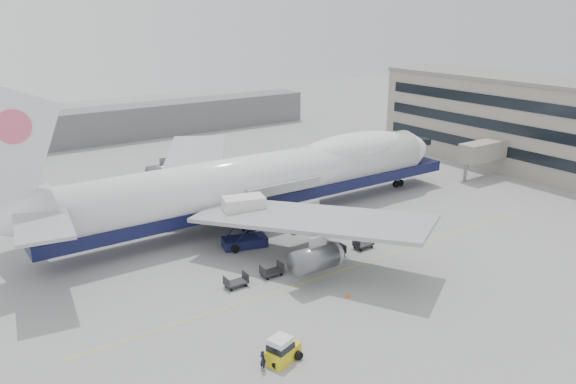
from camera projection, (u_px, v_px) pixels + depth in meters
ground at (318, 249)px, 65.21m from camera, size 260.00×260.00×0.00m
apron_line at (352, 267)px, 60.51m from camera, size 60.00×0.15×0.01m
terminal at (573, 131)px, 90.84m from camera, size 24.20×70.40×15.60m
hangar at (69, 129)px, 113.56m from camera, size 110.00×8.00×7.00m
airliner at (267, 177)px, 73.22m from camera, size 67.00×55.30×19.98m
catering_truck at (244, 219)px, 64.84m from camera, size 5.57×4.44×6.12m
baggage_tug at (282, 350)px, 44.13m from camera, size 3.25×2.41×2.13m
ground_worker at (263, 360)px, 43.02m from camera, size 0.49×0.66×1.67m
traffic_cone at (348, 295)px, 54.01m from camera, size 0.39×0.39×0.57m
dolly_0 at (236, 282)px, 56.08m from camera, size 2.30×1.35×1.30m
dolly_1 at (272, 271)px, 58.37m from camera, size 2.30×1.35×1.30m
dolly_2 at (304, 261)px, 60.66m from camera, size 2.30×1.35×1.30m
dolly_3 at (335, 252)px, 62.95m from camera, size 2.30×1.35×1.30m
dolly_4 at (363, 244)px, 65.23m from camera, size 2.30×1.35×1.30m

